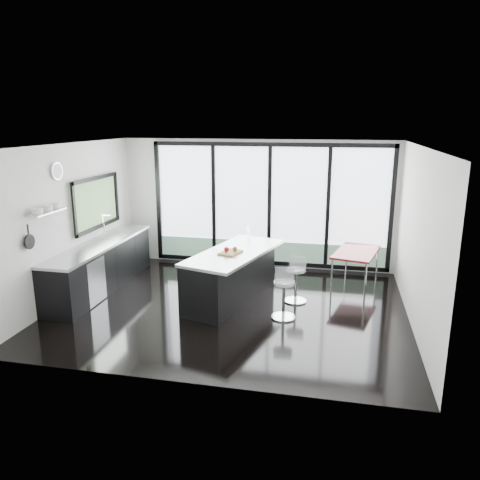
% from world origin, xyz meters
% --- Properties ---
extents(floor, '(6.00, 5.00, 0.00)m').
position_xyz_m(floor, '(0.00, 0.00, 0.00)').
color(floor, black).
rests_on(floor, ground).
extents(ceiling, '(6.00, 5.00, 0.00)m').
position_xyz_m(ceiling, '(0.00, 0.00, 2.80)').
color(ceiling, white).
rests_on(ceiling, wall_back).
extents(wall_back, '(6.00, 0.09, 2.80)m').
position_xyz_m(wall_back, '(0.27, 2.47, 1.27)').
color(wall_back, silver).
rests_on(wall_back, ground).
extents(wall_front, '(6.00, 0.00, 2.80)m').
position_xyz_m(wall_front, '(0.00, -2.50, 1.40)').
color(wall_front, silver).
rests_on(wall_front, ground).
extents(wall_left, '(0.26, 5.00, 2.80)m').
position_xyz_m(wall_left, '(-2.97, 0.27, 1.56)').
color(wall_left, silver).
rests_on(wall_left, ground).
extents(wall_right, '(0.00, 5.00, 2.80)m').
position_xyz_m(wall_right, '(3.00, 0.00, 1.40)').
color(wall_right, silver).
rests_on(wall_right, ground).
extents(counter_cabinets, '(0.69, 3.24, 1.36)m').
position_xyz_m(counter_cabinets, '(-2.67, 0.40, 0.46)').
color(counter_cabinets, black).
rests_on(counter_cabinets, floor).
extents(island, '(1.54, 2.47, 1.22)m').
position_xyz_m(island, '(-0.08, 0.34, 0.48)').
color(island, black).
rests_on(island, floor).
extents(bar_stool_near, '(0.44, 0.44, 0.64)m').
position_xyz_m(bar_stool_near, '(0.96, -0.27, 0.32)').
color(bar_stool_near, silver).
rests_on(bar_stool_near, floor).
extents(bar_stool_far, '(0.43, 0.43, 0.63)m').
position_xyz_m(bar_stool_far, '(1.09, 0.50, 0.31)').
color(bar_stool_far, silver).
rests_on(bar_stool_far, floor).
extents(red_table, '(1.02, 1.42, 0.69)m').
position_xyz_m(red_table, '(2.16, 1.66, 0.34)').
color(red_table, maroon).
rests_on(red_table, floor).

